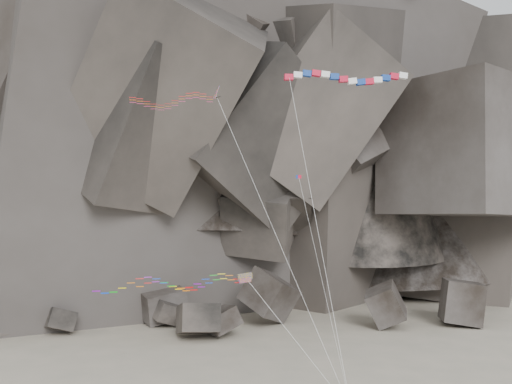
{
  "coord_description": "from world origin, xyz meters",
  "views": [
    {
      "loc": [
        -6.96,
        -48.52,
        17.69
      ],
      "look_at": [
        1.01,
        6.0,
        19.06
      ],
      "focal_mm": 40.0,
      "sensor_mm": 36.0,
      "label": 1
    }
  ],
  "objects": [
    {
      "name": "banner_kite",
      "position": [
        9.42,
        3.69,
        29.87
      ],
      "size": [
        12.02,
        9.38,
        29.12
      ],
      "rotation": [
        0.0,
        0.0,
        -0.05
      ],
      "color": "red",
      "rests_on": "ground"
    },
    {
      "name": "delta_kite",
      "position": [
        -7.33,
        3.14,
        27.22
      ],
      "size": [
        18.24,
        8.81,
        27.24
      ],
      "rotation": [
        0.0,
        0.0,
        0.1
      ],
      "color": "red",
      "rests_on": "ground"
    },
    {
      "name": "pennant_kite",
      "position": [
        4.87,
        -0.62,
        15.25
      ],
      "size": [
        3.17,
        5.92,
        18.93
      ],
      "rotation": [
        0.0,
        0.0,
        -0.18
      ],
      "color": "red",
      "rests_on": "ground"
    },
    {
      "name": "boulder_field",
      "position": [
        -0.83,
        32.7,
        2.31
      ],
      "size": [
        81.1,
        18.88,
        8.96
      ],
      "color": "#47423F",
      "rests_on": "ground"
    },
    {
      "name": "headland",
      "position": [
        0.0,
        70.0,
        42.0
      ],
      "size": [
        110.0,
        70.0,
        84.0
      ],
      "primitive_type": null,
      "color": "#4A423C",
      "rests_on": "ground"
    },
    {
      "name": "parafoil_kite",
      "position": [
        -7.44,
        -0.36,
        11.29
      ],
      "size": [
        20.8,
        5.38,
        10.47
      ],
      "rotation": [
        0.0,
        0.0,
        0.21
      ],
      "color": "#D6BA0B",
      "rests_on": "ground"
    }
  ]
}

